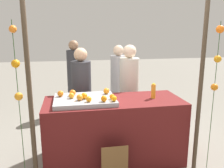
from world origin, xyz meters
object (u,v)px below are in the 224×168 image
(juice_bottle, at_px, (153,91))
(orange_1, at_px, (106,91))
(vendor_left, at_px, (82,100))
(chalkboard_sign, at_px, (115,166))
(vendor_right, at_px, (129,96))
(stall_counter, at_px, (114,131))
(orange_0, at_px, (60,94))

(juice_bottle, bearing_deg, orange_1, 168.55)
(vendor_left, bearing_deg, juice_bottle, -35.41)
(chalkboard_sign, bearing_deg, vendor_right, 68.65)
(vendor_left, bearing_deg, stall_counter, -59.39)
(orange_0, xyz_separation_m, juice_bottle, (1.32, -0.12, 0.00))
(chalkboard_sign, height_order, vendor_right, vendor_right)
(orange_0, xyz_separation_m, orange_1, (0.65, 0.02, 0.00))
(chalkboard_sign, relative_size, vendor_right, 0.32)
(stall_counter, distance_m, juice_bottle, 0.82)
(juice_bottle, relative_size, vendor_right, 0.13)
(chalkboard_sign, bearing_deg, stall_counter, 80.04)
(vendor_left, bearing_deg, chalkboard_sign, -76.31)
(orange_0, height_order, juice_bottle, juice_bottle)
(orange_0, bearing_deg, stall_counter, -8.33)
(orange_0, bearing_deg, vendor_right, 28.62)
(orange_0, relative_size, orange_1, 0.97)
(orange_0, height_order, vendor_right, vendor_right)
(orange_0, bearing_deg, juice_bottle, -4.98)
(stall_counter, xyz_separation_m, chalkboard_sign, (-0.10, -0.58, -0.21))
(vendor_left, distance_m, vendor_right, 0.83)
(juice_bottle, xyz_separation_m, vendor_left, (-1.00, 0.71, -0.28))
(orange_0, xyz_separation_m, vendor_left, (0.33, 0.59, -0.28))
(orange_1, height_order, vendor_left, vendor_left)
(chalkboard_sign, bearing_deg, orange_0, 132.75)
(orange_0, distance_m, vendor_left, 0.73)
(orange_0, distance_m, chalkboard_sign, 1.22)
(vendor_right, bearing_deg, chalkboard_sign, -111.35)
(stall_counter, relative_size, juice_bottle, 8.83)
(orange_0, bearing_deg, orange_1, 1.78)
(orange_0, bearing_deg, chalkboard_sign, -47.25)
(stall_counter, height_order, chalkboard_sign, stall_counter)
(stall_counter, relative_size, orange_0, 23.06)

